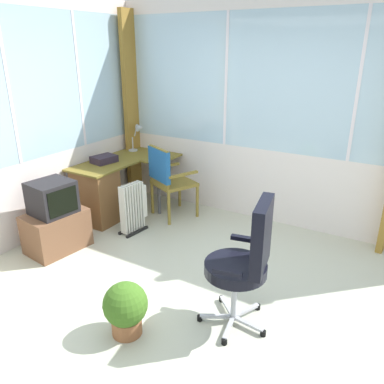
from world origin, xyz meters
The scene contains 13 objects.
ground centered at (0.00, 0.00, -0.03)m, with size 4.88×5.64×0.06m, color beige.
north_window_panel centered at (0.00, 2.35, 1.36)m, with size 3.88×0.07×2.73m.
east_window_panel centered at (1.97, 0.00, 1.36)m, with size 0.07×4.64×2.73m.
curtain_corner centered at (1.84, 2.22, 1.32)m, with size 0.30×0.07×2.63m, color olive.
desk centered at (0.83, 2.00, 0.40)m, with size 1.40×0.89×0.73m.
desk_lamp centered at (1.76, 2.07, 0.98)m, with size 0.23×0.20×0.39m.
tv_remote centered at (1.61, 1.54, 0.74)m, with size 0.04×0.15×0.02m, color black.
paper_tray centered at (1.03, 2.07, 0.77)m, with size 0.30×0.23×0.09m, color #2C212E.
wooden_armchair centered at (1.33, 1.31, 0.61)m, with size 0.64×0.64×0.97m.
office_chair centered at (-0.09, -0.44, 0.64)m, with size 0.62×0.57×1.11m.
tv_on_stand centered at (-0.01, 1.87, 0.36)m, with size 0.69×0.52×0.81m.
space_heater centered at (0.79, 1.41, 0.32)m, with size 0.40×0.21×0.63m.
potted_plant centered at (-0.67, 0.32, 0.24)m, with size 0.35×0.35×0.45m.
Camera 1 is at (-2.52, -1.39, 2.16)m, focal length 35.70 mm.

